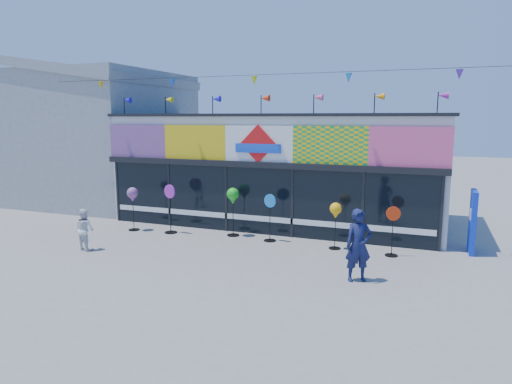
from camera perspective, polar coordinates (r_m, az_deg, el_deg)
The scene contains 12 objects.
ground at distance 12.78m, azimuth -5.15°, elevation -8.82°, with size 80.00×80.00×0.00m, color slate.
kite_shop at distance 17.78m, azimuth 3.19°, elevation 3.10°, with size 16.00×5.70×5.31m.
neighbour_building at distance 23.61m, azimuth -19.90°, elevation 6.91°, with size 8.18×7.20×6.87m.
blue_sign at distance 14.88m, azimuth 25.44°, elevation -3.36°, with size 0.17×0.93×1.87m.
spinner_0 at distance 16.61m, azimuth -15.17°, elevation -0.49°, with size 0.39×0.39×1.54m.
spinner_1 at distance 16.00m, azimuth -10.69°, elevation -1.92°, with size 0.47×0.43×1.70m.
spinner_2 at distance 15.29m, azimuth -2.91°, elevation -0.69°, with size 0.42×0.42×1.64m.
spinner_3 at distance 14.71m, azimuth 1.75°, elevation -3.07°, with size 0.43×0.39×1.54m.
spinner_4 at distance 13.98m, azimuth 9.92°, elevation -2.47°, with size 0.36×0.36×1.43m.
spinner_5 at distance 13.71m, azimuth 16.70°, elevation -4.57°, with size 0.40×0.37×1.46m.
adult_man at distance 11.42m, azimuth 12.68°, elevation -6.52°, with size 0.65×0.43×1.79m, color #161B44.
child at distance 14.75m, azimuth -20.64°, elevation -4.38°, with size 0.61×0.35×1.26m, color white.
Camera 1 is at (5.38, -10.89, 3.97)m, focal length 32.00 mm.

